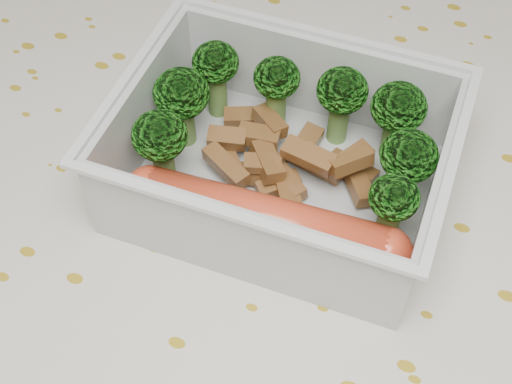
% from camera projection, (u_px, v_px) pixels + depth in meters
% --- Properties ---
extents(dining_table, '(1.40, 0.90, 0.75)m').
position_uv_depth(dining_table, '(261.00, 287.00, 0.47)').
color(dining_table, brown).
rests_on(dining_table, ground).
extents(tablecloth, '(1.46, 0.96, 0.19)m').
position_uv_depth(tablecloth, '(262.00, 245.00, 0.43)').
color(tablecloth, beige).
rests_on(tablecloth, dining_table).
extents(lunch_container, '(0.18, 0.15, 0.06)m').
position_uv_depth(lunch_container, '(281.00, 165.00, 0.39)').
color(lunch_container, silver).
rests_on(lunch_container, tablecloth).
extents(broccoli_florets, '(0.16, 0.10, 0.05)m').
position_uv_depth(broccoli_florets, '(293.00, 117.00, 0.39)').
color(broccoli_florets, '#608C3F').
rests_on(broccoli_florets, lunch_container).
extents(meat_pile, '(0.11, 0.07, 0.03)m').
position_uv_depth(meat_pile, '(287.00, 159.00, 0.41)').
color(meat_pile, brown).
rests_on(meat_pile, lunch_container).
extents(sausage, '(0.16, 0.04, 0.03)m').
position_uv_depth(sausage, '(264.00, 220.00, 0.37)').
color(sausage, '#D04224').
rests_on(sausage, lunch_container).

